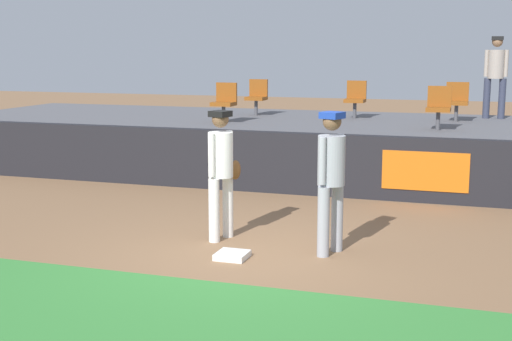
{
  "coord_description": "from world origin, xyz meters",
  "views": [
    {
      "loc": [
        2.96,
        -8.55,
        2.7
      ],
      "look_at": [
        -0.09,
        0.81,
        1.0
      ],
      "focal_mm": 49.61,
      "sensor_mm": 36.0,
      "label": 1
    }
  ],
  "objects_px": {
    "seat_front_right": "(439,105)",
    "spectator_hooded": "(496,71)",
    "player_runner_visitor": "(331,173)",
    "player_fielder_home": "(221,166)",
    "seat_back_left": "(257,95)",
    "seat_back_right": "(457,99)",
    "seat_back_center": "(356,97)",
    "first_base": "(232,255)",
    "seat_front_left": "(225,100)"
  },
  "relations": [
    {
      "from": "player_fielder_home",
      "to": "seat_back_right",
      "type": "bearing_deg",
      "value": 172.28
    },
    {
      "from": "seat_front_right",
      "to": "spectator_hooded",
      "type": "bearing_deg",
      "value": 68.85
    },
    {
      "from": "first_base",
      "to": "seat_front_left",
      "type": "relative_size",
      "value": 0.48
    },
    {
      "from": "seat_back_left",
      "to": "spectator_hooded",
      "type": "bearing_deg",
      "value": 9.27
    },
    {
      "from": "first_base",
      "to": "seat_back_center",
      "type": "distance_m",
      "value": 7.7
    },
    {
      "from": "player_runner_visitor",
      "to": "spectator_hooded",
      "type": "relative_size",
      "value": 1.04
    },
    {
      "from": "seat_back_right",
      "to": "spectator_hooded",
      "type": "bearing_deg",
      "value": 48.35
    },
    {
      "from": "spectator_hooded",
      "to": "seat_front_right",
      "type": "bearing_deg",
      "value": 71.96
    },
    {
      "from": "first_base",
      "to": "player_runner_visitor",
      "type": "height_order",
      "value": "player_runner_visitor"
    },
    {
      "from": "first_base",
      "to": "seat_back_right",
      "type": "height_order",
      "value": "seat_back_right"
    },
    {
      "from": "seat_front_left",
      "to": "player_fielder_home",
      "type": "bearing_deg",
      "value": -69.96
    },
    {
      "from": "seat_back_center",
      "to": "seat_front_right",
      "type": "xyz_separation_m",
      "value": [
        1.95,
        -1.8,
        0.0
      ]
    },
    {
      "from": "seat_front_left",
      "to": "spectator_hooded",
      "type": "bearing_deg",
      "value": 26.05
    },
    {
      "from": "seat_front_right",
      "to": "seat_back_left",
      "type": "height_order",
      "value": "same"
    },
    {
      "from": "player_fielder_home",
      "to": "seat_front_right",
      "type": "xyz_separation_m",
      "value": [
        2.64,
        4.89,
        0.55
      ]
    },
    {
      "from": "first_base",
      "to": "spectator_hooded",
      "type": "distance_m",
      "value": 9.25
    },
    {
      "from": "player_fielder_home",
      "to": "spectator_hooded",
      "type": "distance_m",
      "value": 8.48
    },
    {
      "from": "seat_back_right",
      "to": "seat_front_left",
      "type": "bearing_deg",
      "value": -158.98
    },
    {
      "from": "spectator_hooded",
      "to": "seat_back_left",
      "type": "bearing_deg",
      "value": 12.38
    },
    {
      "from": "first_base",
      "to": "seat_front_left",
      "type": "bearing_deg",
      "value": 111.41
    },
    {
      "from": "seat_back_left",
      "to": "seat_back_right",
      "type": "bearing_deg",
      "value": 0.01
    },
    {
      "from": "player_runner_visitor",
      "to": "seat_front_right",
      "type": "xyz_separation_m",
      "value": [
        1.01,
        5.12,
        0.52
      ]
    },
    {
      "from": "first_base",
      "to": "seat_back_center",
      "type": "xyz_separation_m",
      "value": [
        0.23,
        7.54,
        1.58
      ]
    },
    {
      "from": "seat_back_center",
      "to": "seat_back_left",
      "type": "distance_m",
      "value": 2.34
    },
    {
      "from": "player_runner_visitor",
      "to": "seat_back_left",
      "type": "bearing_deg",
      "value": -134.53
    },
    {
      "from": "player_fielder_home",
      "to": "spectator_hooded",
      "type": "height_order",
      "value": "spectator_hooded"
    },
    {
      "from": "seat_back_center",
      "to": "seat_front_left",
      "type": "relative_size",
      "value": 1.0
    },
    {
      "from": "seat_back_center",
      "to": "seat_front_right",
      "type": "relative_size",
      "value": 1.0
    },
    {
      "from": "seat_back_center",
      "to": "seat_back_left",
      "type": "xyz_separation_m",
      "value": [
        -2.34,
        0.0,
        0.0
      ]
    },
    {
      "from": "seat_back_center",
      "to": "seat_back_right",
      "type": "distance_m",
      "value": 2.21
    },
    {
      "from": "seat_back_left",
      "to": "seat_front_right",
      "type": "bearing_deg",
      "value": -22.78
    },
    {
      "from": "seat_front_right",
      "to": "player_runner_visitor",
      "type": "bearing_deg",
      "value": -101.17
    },
    {
      "from": "seat_back_center",
      "to": "spectator_hooded",
      "type": "xyz_separation_m",
      "value": [
        2.98,
        0.87,
        0.59
      ]
    },
    {
      "from": "seat_front_right",
      "to": "seat_back_left",
      "type": "distance_m",
      "value": 4.65
    },
    {
      "from": "player_fielder_home",
      "to": "seat_back_right",
      "type": "xyz_separation_m",
      "value": [
        2.9,
        6.69,
        0.55
      ]
    },
    {
      "from": "first_base",
      "to": "seat_front_right",
      "type": "relative_size",
      "value": 0.48
    },
    {
      "from": "seat_back_right",
      "to": "seat_front_right",
      "type": "bearing_deg",
      "value": -98.24
    },
    {
      "from": "seat_front_right",
      "to": "first_base",
      "type": "bearing_deg",
      "value": -110.75
    },
    {
      "from": "first_base",
      "to": "player_fielder_home",
      "type": "xyz_separation_m",
      "value": [
        -0.47,
        0.85,
        1.03
      ]
    },
    {
      "from": "player_runner_visitor",
      "to": "seat_back_center",
      "type": "distance_m",
      "value": 7.0
    },
    {
      "from": "player_fielder_home",
      "to": "player_runner_visitor",
      "type": "xyz_separation_m",
      "value": [
        1.63,
        -0.23,
        0.03
      ]
    },
    {
      "from": "seat_front_right",
      "to": "seat_back_left",
      "type": "relative_size",
      "value": 1.0
    },
    {
      "from": "spectator_hooded",
      "to": "seat_back_center",
      "type": "bearing_deg",
      "value": 19.36
    },
    {
      "from": "first_base",
      "to": "seat_front_right",
      "type": "height_order",
      "value": "seat_front_right"
    },
    {
      "from": "seat_back_left",
      "to": "seat_front_left",
      "type": "bearing_deg",
      "value": -94.36
    },
    {
      "from": "first_base",
      "to": "seat_front_left",
      "type": "distance_m",
      "value": 6.36
    },
    {
      "from": "seat_front_right",
      "to": "seat_back_right",
      "type": "relative_size",
      "value": 1.0
    },
    {
      "from": "first_base",
      "to": "seat_back_left",
      "type": "height_order",
      "value": "seat_back_left"
    },
    {
      "from": "player_fielder_home",
      "to": "seat_back_right",
      "type": "distance_m",
      "value": 7.31
    },
    {
      "from": "player_fielder_home",
      "to": "player_runner_visitor",
      "type": "bearing_deg",
      "value": 97.64
    }
  ]
}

